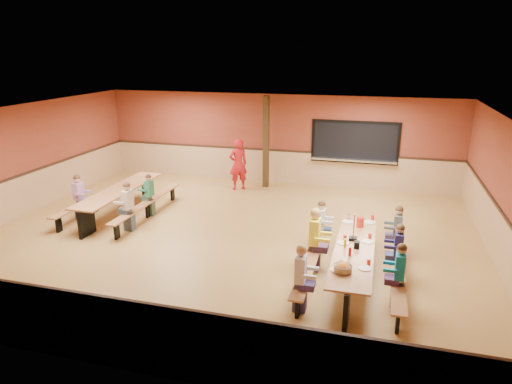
# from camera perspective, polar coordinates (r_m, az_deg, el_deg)

# --- Properties ---
(ground) EXTENTS (12.00, 12.00, 0.00)m
(ground) POSITION_cam_1_polar(r_m,az_deg,el_deg) (11.26, -3.36, -5.65)
(ground) COLOR olive
(ground) RESTS_ON ground
(room_envelope) EXTENTS (12.04, 10.04, 3.02)m
(room_envelope) POSITION_cam_1_polar(r_m,az_deg,el_deg) (11.01, -3.42, -2.34)
(room_envelope) COLOR brown
(room_envelope) RESTS_ON ground
(kitchen_pass_through) EXTENTS (2.78, 0.28, 1.38)m
(kitchen_pass_through) POSITION_cam_1_polar(r_m,az_deg,el_deg) (15.06, 12.24, 5.88)
(kitchen_pass_through) COLOR black
(kitchen_pass_through) RESTS_ON ground
(structural_post) EXTENTS (0.18, 0.18, 3.00)m
(structural_post) POSITION_cam_1_polar(r_m,az_deg,el_deg) (14.92, 1.26, 6.21)
(structural_post) COLOR #2F200F
(structural_post) RESTS_ON ground
(cafeteria_table_main) EXTENTS (1.91, 3.70, 0.74)m
(cafeteria_table_main) POSITION_cam_1_polar(r_m,az_deg,el_deg) (9.23, 12.15, -7.89)
(cafeteria_table_main) COLOR #9A633D
(cafeteria_table_main) RESTS_ON ground
(cafeteria_table_second) EXTENTS (1.91, 3.70, 0.74)m
(cafeteria_table_second) POSITION_cam_1_polar(r_m,az_deg,el_deg) (13.12, -16.63, -0.53)
(cafeteria_table_second) COLOR #9A633D
(cafeteria_table_second) RESTS_ON ground
(seated_child_white_left) EXTENTS (0.38, 0.31, 1.24)m
(seated_child_white_left) POSITION_cam_1_polar(r_m,az_deg,el_deg) (8.07, 5.59, -10.73)
(seated_child_white_left) COLOR silver
(seated_child_white_left) RESTS_ON ground
(seated_adult_yellow) EXTENTS (0.43, 0.35, 1.34)m
(seated_adult_yellow) POSITION_cam_1_polar(r_m,az_deg,el_deg) (9.49, 7.32, -5.97)
(seated_adult_yellow) COLOR yellow
(seated_adult_yellow) RESTS_ON ground
(seated_child_grey_left) EXTENTS (0.35, 0.29, 1.18)m
(seated_child_grey_left) POSITION_cam_1_polar(r_m,az_deg,el_deg) (10.40, 8.09, -4.30)
(seated_child_grey_left) COLOR silver
(seated_child_grey_left) RESTS_ON ground
(seated_child_teal_right) EXTENTS (0.36, 0.30, 1.20)m
(seated_child_teal_right) POSITION_cam_1_polar(r_m,az_deg,el_deg) (8.54, 17.44, -9.99)
(seated_child_teal_right) COLOR teal
(seated_child_teal_right) RESTS_ON ground
(seated_child_navy_right) EXTENTS (0.35, 0.29, 1.18)m
(seated_child_navy_right) POSITION_cam_1_polar(r_m,az_deg,el_deg) (9.45, 17.31, -7.29)
(seated_child_navy_right) COLOR #1F1C50
(seated_child_navy_right) RESTS_ON ground
(seated_child_char_right) EXTENTS (0.37, 0.30, 1.20)m
(seated_child_char_right) POSITION_cam_1_polar(r_m,az_deg,el_deg) (10.39, 17.21, -4.92)
(seated_child_char_right) COLOR #454B4F
(seated_child_char_right) RESTS_ON ground
(seated_child_purple_sec) EXTENTS (0.38, 0.31, 1.23)m
(seated_child_purple_sec) POSITION_cam_1_polar(r_m,az_deg,el_deg) (13.05, -21.22, -0.70)
(seated_child_purple_sec) COLOR #9E6896
(seated_child_purple_sec) RESTS_ON ground
(seated_child_green_sec) EXTENTS (0.34, 0.28, 1.16)m
(seated_child_green_sec) POSITION_cam_1_polar(r_m,az_deg,el_deg) (12.83, -13.15, -0.41)
(seated_child_green_sec) COLOR #2B6748
(seated_child_green_sec) RESTS_ON ground
(seated_child_tan_sec) EXTENTS (0.39, 0.32, 1.24)m
(seated_child_tan_sec) POSITION_cam_1_polar(r_m,az_deg,el_deg) (11.90, -15.67, -1.79)
(seated_child_tan_sec) COLOR #C3AC9C
(seated_child_tan_sec) RESTS_ON ground
(standing_woman) EXTENTS (0.73, 0.68, 1.68)m
(standing_woman) POSITION_cam_1_polar(r_m,az_deg,el_deg) (14.80, -2.25, 3.49)
(standing_woman) COLOR red
(standing_woman) RESTS_ON ground
(punch_pitcher) EXTENTS (0.16, 0.16, 0.22)m
(punch_pitcher) POSITION_cam_1_polar(r_m,az_deg,el_deg) (10.09, 12.89, -3.70)
(punch_pitcher) COLOR red
(punch_pitcher) RESTS_ON cafeteria_table_main
(chip_bowl) EXTENTS (0.32, 0.32, 0.15)m
(chip_bowl) POSITION_cam_1_polar(r_m,az_deg,el_deg) (8.10, 10.81, -9.31)
(chip_bowl) COLOR orange
(chip_bowl) RESTS_ON cafeteria_table_main
(napkin_dispenser) EXTENTS (0.10, 0.14, 0.13)m
(napkin_dispenser) POSITION_cam_1_polar(r_m,az_deg,el_deg) (9.07, 12.50, -6.46)
(napkin_dispenser) COLOR black
(napkin_dispenser) RESTS_ON cafeteria_table_main
(condiment_mustard) EXTENTS (0.06, 0.06, 0.17)m
(condiment_mustard) POSITION_cam_1_polar(r_m,az_deg,el_deg) (9.04, 11.07, -6.29)
(condiment_mustard) COLOR yellow
(condiment_mustard) RESTS_ON cafeteria_table_main
(condiment_ketchup) EXTENTS (0.06, 0.06, 0.17)m
(condiment_ketchup) POSITION_cam_1_polar(r_m,az_deg,el_deg) (8.71, 11.65, -7.29)
(condiment_ketchup) COLOR #B2140F
(condiment_ketchup) RESTS_ON cafeteria_table_main
(table_paddle) EXTENTS (0.16, 0.16, 0.56)m
(table_paddle) POSITION_cam_1_polar(r_m,az_deg,el_deg) (9.38, 12.08, -5.13)
(table_paddle) COLOR black
(table_paddle) RESTS_ON cafeteria_table_main
(place_settings) EXTENTS (0.65, 3.30, 0.11)m
(place_settings) POSITION_cam_1_polar(r_m,az_deg,el_deg) (9.12, 12.26, -6.36)
(place_settings) COLOR beige
(place_settings) RESTS_ON cafeteria_table_main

